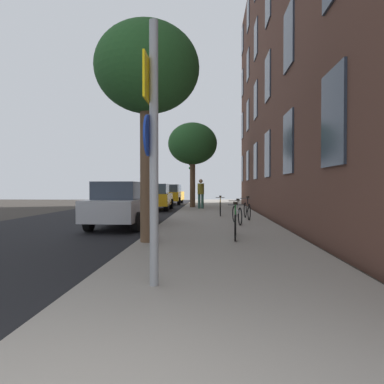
{
  "coord_description": "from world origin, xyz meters",
  "views": [
    {
      "loc": [
        0.83,
        -1.21,
        1.47
      ],
      "look_at": [
        0.17,
        10.75,
        1.27
      ],
      "focal_mm": 31.74,
      "sensor_mm": 36.0,
      "label": 1
    }
  ],
  "objects_px": {
    "sign_post": "(152,140)",
    "traffic_light": "(193,173)",
    "bicycle_3": "(220,208)",
    "car_0": "(123,204)",
    "car_2": "(171,194)",
    "bicycle_1": "(237,214)",
    "bicycle_2": "(247,210)",
    "pedestrian_0": "(201,192)",
    "car_1": "(156,197)",
    "tree_near": "(147,72)",
    "bicycle_0": "(235,224)",
    "tree_far": "(193,144)"
  },
  "relations": [
    {
      "from": "sign_post",
      "to": "traffic_light",
      "type": "height_order",
      "value": "sign_post"
    },
    {
      "from": "bicycle_3",
      "to": "car_0",
      "type": "xyz_separation_m",
      "value": [
        -3.61,
        -3.64,
        0.36
      ]
    },
    {
      "from": "bicycle_3",
      "to": "car_2",
      "type": "bearing_deg",
      "value": 107.24
    },
    {
      "from": "bicycle_1",
      "to": "bicycle_2",
      "type": "height_order",
      "value": "bicycle_2"
    },
    {
      "from": "pedestrian_0",
      "to": "car_0",
      "type": "distance_m",
      "value": 9.05
    },
    {
      "from": "bicycle_2",
      "to": "pedestrian_0",
      "type": "xyz_separation_m",
      "value": [
        -2.12,
        6.64,
        0.66
      ]
    },
    {
      "from": "car_1",
      "to": "car_2",
      "type": "relative_size",
      "value": 0.91
    },
    {
      "from": "tree_near",
      "to": "bicycle_0",
      "type": "distance_m",
      "value": 4.41
    },
    {
      "from": "sign_post",
      "to": "car_2",
      "type": "height_order",
      "value": "sign_post"
    },
    {
      "from": "tree_near",
      "to": "car_1",
      "type": "height_order",
      "value": "tree_near"
    },
    {
      "from": "bicycle_1",
      "to": "car_1",
      "type": "bearing_deg",
      "value": 116.92
    },
    {
      "from": "sign_post",
      "to": "car_2",
      "type": "bearing_deg",
      "value": 96.18
    },
    {
      "from": "sign_post",
      "to": "tree_near",
      "type": "xyz_separation_m",
      "value": [
        -0.75,
        3.61,
        2.16
      ]
    },
    {
      "from": "pedestrian_0",
      "to": "car_1",
      "type": "distance_m",
      "value": 2.82
    },
    {
      "from": "bicycle_0",
      "to": "bicycle_1",
      "type": "distance_m",
      "value": 3.44
    },
    {
      "from": "sign_post",
      "to": "car_2",
      "type": "distance_m",
      "value": 23.41
    },
    {
      "from": "traffic_light",
      "to": "car_2",
      "type": "bearing_deg",
      "value": 114.36
    },
    {
      "from": "traffic_light",
      "to": "bicycle_0",
      "type": "distance_m",
      "value": 14.64
    },
    {
      "from": "sign_post",
      "to": "bicycle_2",
      "type": "height_order",
      "value": "sign_post"
    },
    {
      "from": "tree_far",
      "to": "pedestrian_0",
      "type": "relative_size",
      "value": 3.06
    },
    {
      "from": "pedestrian_0",
      "to": "car_2",
      "type": "bearing_deg",
      "value": 110.97
    },
    {
      "from": "traffic_light",
      "to": "car_1",
      "type": "distance_m",
      "value": 3.56
    },
    {
      "from": "car_0",
      "to": "tree_far",
      "type": "bearing_deg",
      "value": 78.87
    },
    {
      "from": "pedestrian_0",
      "to": "car_2",
      "type": "xyz_separation_m",
      "value": [
        -2.69,
        7.02,
        -0.3
      ]
    },
    {
      "from": "traffic_light",
      "to": "tree_near",
      "type": "bearing_deg",
      "value": -91.05
    },
    {
      "from": "tree_far",
      "to": "car_2",
      "type": "distance_m",
      "value": 6.91
    },
    {
      "from": "car_1",
      "to": "car_2",
      "type": "height_order",
      "value": "same"
    },
    {
      "from": "sign_post",
      "to": "pedestrian_0",
      "type": "relative_size",
      "value": 2.0
    },
    {
      "from": "tree_near",
      "to": "bicycle_3",
      "type": "relative_size",
      "value": 3.18
    },
    {
      "from": "bicycle_1",
      "to": "bicycle_3",
      "type": "distance_m",
      "value": 3.46
    },
    {
      "from": "bicycle_1",
      "to": "car_2",
      "type": "relative_size",
      "value": 0.39
    },
    {
      "from": "traffic_light",
      "to": "car_0",
      "type": "distance_m",
      "value": 11.45
    },
    {
      "from": "tree_far",
      "to": "bicycle_0",
      "type": "xyz_separation_m",
      "value": [
        1.84,
        -13.27,
        -3.74
      ]
    },
    {
      "from": "bicycle_0",
      "to": "bicycle_3",
      "type": "distance_m",
      "value": 6.85
    },
    {
      "from": "bicycle_1",
      "to": "pedestrian_0",
      "type": "height_order",
      "value": "pedestrian_0"
    },
    {
      "from": "sign_post",
      "to": "bicycle_1",
      "type": "bearing_deg",
      "value": 77.36
    },
    {
      "from": "bicycle_1",
      "to": "car_0",
      "type": "bearing_deg",
      "value": -176.96
    },
    {
      "from": "traffic_light",
      "to": "bicycle_2",
      "type": "bearing_deg",
      "value": -73.2
    },
    {
      "from": "bicycle_3",
      "to": "car_1",
      "type": "relative_size",
      "value": 0.41
    },
    {
      "from": "traffic_light",
      "to": "car_1",
      "type": "bearing_deg",
      "value": -132.34
    },
    {
      "from": "bicycle_0",
      "to": "bicycle_1",
      "type": "bearing_deg",
      "value": 84.89
    },
    {
      "from": "tree_near",
      "to": "traffic_light",
      "type": "bearing_deg",
      "value": 88.95
    },
    {
      "from": "bicycle_2",
      "to": "car_2",
      "type": "distance_m",
      "value": 14.49
    },
    {
      "from": "tree_far",
      "to": "bicycle_1",
      "type": "relative_size",
      "value": 3.22
    },
    {
      "from": "bicycle_1",
      "to": "bicycle_3",
      "type": "bearing_deg",
      "value": 98.54
    },
    {
      "from": "car_2",
      "to": "bicycle_3",
      "type": "bearing_deg",
      "value": -72.76
    },
    {
      "from": "sign_post",
      "to": "bicycle_0",
      "type": "height_order",
      "value": "sign_post"
    },
    {
      "from": "traffic_light",
      "to": "bicycle_2",
      "type": "height_order",
      "value": "traffic_light"
    },
    {
      "from": "sign_post",
      "to": "car_0",
      "type": "height_order",
      "value": "sign_post"
    },
    {
      "from": "sign_post",
      "to": "tree_far",
      "type": "bearing_deg",
      "value": 91.31
    }
  ]
}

